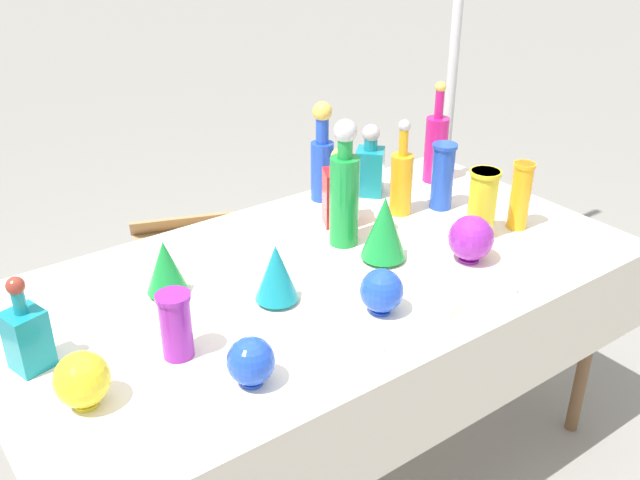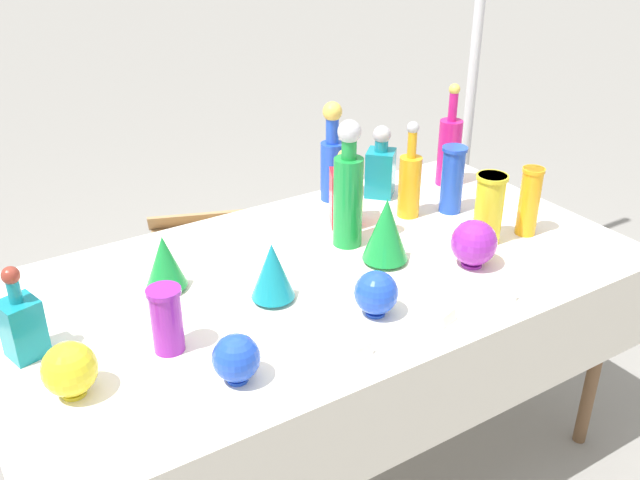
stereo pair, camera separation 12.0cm
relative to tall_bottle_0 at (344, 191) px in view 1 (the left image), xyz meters
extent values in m
plane|color=gray|center=(-0.16, -0.10, -0.94)|extent=(40.00, 40.00, 0.00)
cube|color=white|center=(-0.16, -0.10, -0.19)|extent=(1.88, 0.99, 0.03)
cube|color=white|center=(-0.16, -0.60, -0.33)|extent=(1.88, 0.01, 0.30)
cylinder|color=brown|center=(0.68, -0.49, -0.57)|extent=(0.04, 0.04, 0.73)
cylinder|color=brown|center=(-1.00, 0.30, -0.57)|extent=(0.04, 0.04, 0.73)
cylinder|color=brown|center=(0.68, 0.30, -0.57)|extent=(0.04, 0.04, 0.73)
cylinder|color=#198C38|center=(0.00, 0.00, -0.04)|extent=(0.09, 0.09, 0.28)
cylinder|color=#198C38|center=(0.00, 0.00, 0.14)|extent=(0.05, 0.05, 0.06)
sphere|color=#B2B2B7|center=(0.00, 0.00, 0.19)|extent=(0.07, 0.07, 0.07)
cylinder|color=orange|center=(0.29, 0.06, -0.07)|extent=(0.07, 0.07, 0.21)
cylinder|color=orange|center=(0.29, 0.06, 0.07)|extent=(0.03, 0.03, 0.09)
sphere|color=#B2B2B7|center=(0.29, 0.06, 0.13)|extent=(0.04, 0.04, 0.04)
cylinder|color=blue|center=(0.14, 0.31, -0.07)|extent=(0.08, 0.08, 0.21)
cylinder|color=blue|center=(0.14, 0.31, 0.08)|extent=(0.04, 0.04, 0.09)
sphere|color=gold|center=(0.14, 0.31, 0.14)|extent=(0.07, 0.07, 0.07)
cylinder|color=#C61972|center=(0.58, 0.20, -0.06)|extent=(0.08, 0.08, 0.24)
cylinder|color=#C61972|center=(0.58, 0.20, 0.12)|extent=(0.03, 0.03, 0.10)
sphere|color=gold|center=(0.58, 0.20, 0.18)|extent=(0.04, 0.04, 0.04)
cube|color=teal|center=(-0.97, -0.06, -0.10)|extent=(0.10, 0.10, 0.15)
cylinder|color=teal|center=(-0.97, -0.06, 0.00)|extent=(0.03, 0.03, 0.06)
sphere|color=maroon|center=(-0.97, -0.06, 0.04)|extent=(0.04, 0.04, 0.04)
cube|color=red|center=(0.07, 0.12, -0.09)|extent=(0.13, 0.13, 0.18)
cylinder|color=red|center=(0.07, 0.12, 0.02)|extent=(0.04, 0.04, 0.03)
sphere|color=gold|center=(0.07, 0.12, 0.06)|extent=(0.06, 0.06, 0.06)
cube|color=teal|center=(0.31, 0.25, -0.09)|extent=(0.14, 0.14, 0.17)
cylinder|color=teal|center=(0.31, 0.25, 0.01)|extent=(0.05, 0.05, 0.04)
sphere|color=#B2B2B7|center=(0.31, 0.25, 0.05)|extent=(0.06, 0.06, 0.06)
cylinder|color=purple|center=(-0.68, -0.23, -0.09)|extent=(0.08, 0.08, 0.17)
cylinder|color=purple|center=(-0.68, -0.23, -0.01)|extent=(0.08, 0.08, 0.01)
cylinder|color=yellow|center=(0.38, -0.22, -0.07)|extent=(0.09, 0.09, 0.22)
cylinder|color=yellow|center=(0.38, -0.22, 0.04)|extent=(0.10, 0.10, 0.01)
cylinder|color=blue|center=(0.43, 0.01, -0.06)|extent=(0.07, 0.07, 0.23)
cylinder|color=blue|center=(0.43, 0.01, 0.05)|extent=(0.08, 0.08, 0.01)
cylinder|color=orange|center=(0.52, -0.25, -0.07)|extent=(0.06, 0.06, 0.22)
cylinder|color=orange|center=(0.52, -0.25, 0.04)|extent=(0.07, 0.07, 0.01)
cylinder|color=teal|center=(-0.35, -0.16, -0.17)|extent=(0.07, 0.07, 0.01)
cone|color=teal|center=(-0.35, -0.16, -0.09)|extent=(0.12, 0.12, 0.16)
cylinder|color=#198C38|center=(0.03, -0.16, -0.17)|extent=(0.07, 0.07, 0.01)
cone|color=#198C38|center=(0.03, -0.16, -0.07)|extent=(0.14, 0.14, 0.19)
cylinder|color=#198C38|center=(-0.58, 0.04, -0.17)|extent=(0.07, 0.07, 0.01)
cone|color=#198C38|center=(-0.58, 0.04, -0.09)|extent=(0.11, 0.11, 0.15)
cylinder|color=yellow|center=(-0.92, -0.27, -0.17)|extent=(0.06, 0.06, 0.01)
sphere|color=yellow|center=(-0.92, -0.27, -0.11)|extent=(0.12, 0.12, 0.12)
cylinder|color=purple|center=(0.23, -0.31, -0.17)|extent=(0.06, 0.06, 0.01)
sphere|color=purple|center=(0.23, -0.31, -0.10)|extent=(0.14, 0.14, 0.14)
cylinder|color=blue|center=(-0.59, -0.42, -0.17)|extent=(0.05, 0.05, 0.01)
sphere|color=blue|center=(-0.59, -0.42, -0.11)|extent=(0.11, 0.11, 0.11)
cylinder|color=blue|center=(-0.16, -0.37, -0.17)|extent=(0.05, 0.05, 0.01)
sphere|color=blue|center=(-0.16, -0.37, -0.11)|extent=(0.12, 0.12, 0.12)
cube|color=white|center=(0.17, -0.52, -0.15)|extent=(0.06, 0.02, 0.05)
cube|color=white|center=(-0.03, -0.51, -0.16)|extent=(0.06, 0.03, 0.03)
cube|color=white|center=(-0.30, -0.51, -0.16)|extent=(0.06, 0.02, 0.03)
cube|color=tan|center=(0.25, 0.80, -0.78)|extent=(0.41, 0.47, 0.31)
cube|color=tan|center=(0.25, 0.93, -0.59)|extent=(0.33, 0.10, 0.09)
cube|color=tan|center=(-0.04, 1.01, -0.76)|extent=(0.59, 0.49, 0.36)
cube|color=tan|center=(-0.04, 1.11, -0.54)|extent=(0.45, 0.23, 0.09)
cylinder|color=#333338|center=(1.02, 0.56, -0.92)|extent=(0.18, 0.18, 0.04)
camera|label=1|loc=(-1.22, -1.55, 0.86)|focal=40.00mm
camera|label=2|loc=(-1.13, -1.62, 0.86)|focal=40.00mm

